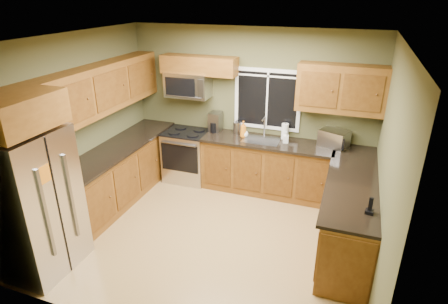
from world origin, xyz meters
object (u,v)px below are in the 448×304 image
Objects in this scene: microwave at (188,85)px; cordless_phone at (370,209)px; coffee_maker at (215,122)px; refrigerator at (35,204)px; kettle at (237,127)px; soap_bottle_c at (245,133)px; soap_bottle_a at (243,129)px; soap_bottle_b at (286,137)px; toaster_oven at (334,138)px; paper_towel_roll at (285,131)px; range at (188,155)px.

cordless_phone is at bearing -31.66° from microwave.
cordless_phone is (2.55, -1.90, -0.10)m from coffee_maker.
refrigerator is 7.17× the size of kettle.
coffee_maker is 0.59m from soap_bottle_c.
soap_bottle_a is 2.68m from cordless_phone.
soap_bottle_b is at bearing -1.19° from soap_bottle_a.
toaster_oven is 1.44m from soap_bottle_c.
refrigerator is 5.40× the size of coffee_maker.
cordless_phone is (1.28, -1.76, -0.04)m from soap_bottle_b.
soap_bottle_c is at bearing -34.60° from kettle.
paper_towel_roll reaches higher than cordless_phone.
range is at bearing 150.24° from cordless_phone.
kettle is (1.57, 2.95, 0.16)m from refrigerator.
toaster_oven reaches higher than soap_bottle_b.
soap_bottle_c is (0.57, -0.11, -0.08)m from coffee_maker.
soap_bottle_a is (0.15, -0.13, 0.02)m from kettle.
microwave is 1.27m from soap_bottle_c.
toaster_oven is 2.01m from coffee_maker.
kettle is (0.40, 0.01, -0.04)m from coffee_maker.
coffee_maker is (0.48, 0.03, -0.63)m from microwave.
toaster_oven is 0.79m from paper_towel_roll.
paper_towel_roll reaches higher than kettle.
soap_bottle_c is at bearing -176.65° from toaster_oven.
microwave is 2.58m from toaster_oven.
toaster_oven is 2.69× the size of soap_bottle_b.
toaster_oven is at bearing 3.37° from range.
paper_towel_roll reaches higher than toaster_oven.
refrigerator reaches higher than soap_bottle_c.
soap_bottle_b is (1.75, -0.11, -0.69)m from microwave.
paper_towel_roll is 1.90× the size of soap_bottle_c.
microwave reaches higher than toaster_oven.
range is at bearing -176.63° from toaster_oven.
microwave is 4.97× the size of soap_bottle_c.
soap_bottle_a is at bearing 2.53° from range.
soap_bottle_c is (1.74, 2.83, 0.12)m from refrigerator.
soap_bottle_a is at bearing 58.63° from refrigerator.
kettle is at bearing 137.75° from soap_bottle_a.
soap_bottle_b is at bearing 48.94° from refrigerator.
toaster_oven is at bearing 42.53° from refrigerator.
soap_bottle_a is 0.72m from soap_bottle_b.
soap_bottle_a reaches higher than soap_bottle_c.
paper_towel_roll reaches higher than range.
range is 3.53m from cordless_phone.
range is 2.57m from toaster_oven.
soap_bottle_a reaches higher than cordless_phone.
soap_bottle_b is at bearing -73.29° from paper_towel_roll.
kettle is (0.88, 0.04, -0.67)m from microwave.
range is 6.13× the size of soap_bottle_c.
range is 3.37× the size of soap_bottle_a.
cordless_phone is at bearing -55.42° from paper_towel_roll.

